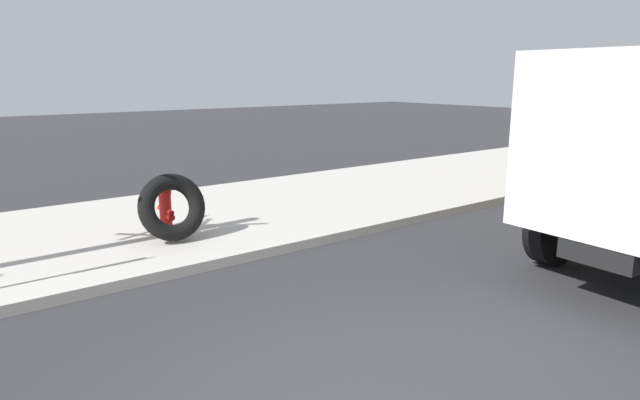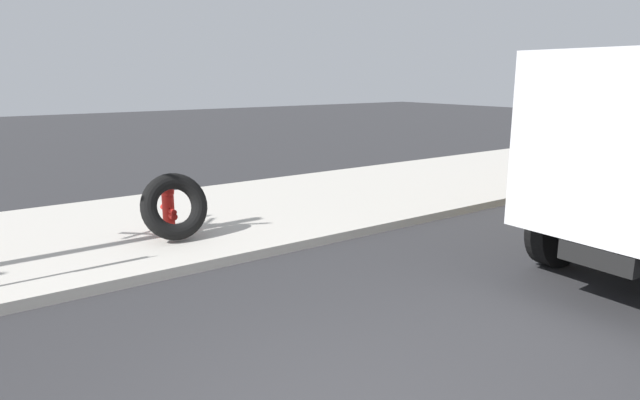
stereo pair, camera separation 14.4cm
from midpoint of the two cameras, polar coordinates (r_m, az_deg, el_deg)
The scene contains 3 objects.
sidewalk_curb at distance 10.05m, azimuth -21.20°, elevation -3.36°, with size 36.00×5.00×0.15m, color #BCB7AD.
fire_hydrant at distance 9.42m, azimuth -14.88°, elevation -0.76°, with size 0.23×0.51×0.81m.
loose_tire at distance 8.97m, azimuth -14.27°, elevation -0.66°, with size 1.06×1.06×0.26m, color black.
Camera 2 is at (-2.34, -2.95, 2.70)m, focal length 31.16 mm.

